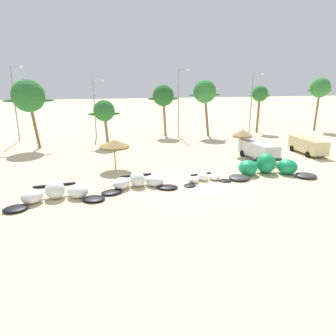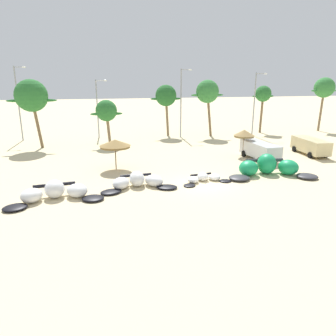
{
  "view_description": "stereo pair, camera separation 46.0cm",
  "coord_description": "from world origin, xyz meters",
  "px_view_note": "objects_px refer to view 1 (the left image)",
  "views": [
    {
      "loc": [
        -9.18,
        -22.98,
        8.28
      ],
      "look_at": [
        -2.55,
        2.0,
        1.0
      ],
      "focal_mm": 33.21,
      "sensor_mm": 36.0,
      "label": 1
    },
    {
      "loc": [
        -8.73,
        -23.09,
        8.28
      ],
      "look_at": [
        -2.55,
        2.0,
        1.0
      ],
      "focal_mm": 33.21,
      "sensor_mm": 36.0,
      "label": 2
    }
  ],
  "objects_px": {
    "beach_umbrella_middle": "(242,133)",
    "palm_right_of_gap": "(320,88)",
    "kite_center": "(268,167)",
    "beach_umbrella_near_van": "(114,144)",
    "palm_center_right": "(260,95)",
    "palm_center_left": "(205,92)",
    "parked_van": "(307,145)",
    "lamppost_west_center": "(95,105)",
    "kite_far_left": "(55,193)",
    "palm_left_of_gap": "(163,96)",
    "parked_car_second": "(258,149)",
    "kite_left_of_center": "(204,178)",
    "palm_left": "(104,111)",
    "kite_left": "(138,182)",
    "palm_leftmost": "(28,96)",
    "lamppost_west": "(15,101)",
    "lamppost_east_center": "(179,100)",
    "lamppost_east": "(252,101)"
  },
  "relations": [
    {
      "from": "kite_left",
      "to": "lamppost_west",
      "type": "xyz_separation_m",
      "value": [
        -12.89,
        24.15,
        5.17
      ]
    },
    {
      "from": "beach_umbrella_middle",
      "to": "palm_left_of_gap",
      "type": "xyz_separation_m",
      "value": [
        -5.32,
        15.34,
        3.44
      ]
    },
    {
      "from": "kite_left",
      "to": "lamppost_west_center",
      "type": "relative_size",
      "value": 0.75
    },
    {
      "from": "kite_far_left",
      "to": "kite_center",
      "type": "relative_size",
      "value": 0.85
    },
    {
      "from": "kite_left_of_center",
      "to": "beach_umbrella_near_van",
      "type": "height_order",
      "value": "beach_umbrella_near_van"
    },
    {
      "from": "kite_left_of_center",
      "to": "lamppost_east",
      "type": "bearing_deg",
      "value": 52.25
    },
    {
      "from": "beach_umbrella_near_van",
      "to": "lamppost_east",
      "type": "xyz_separation_m",
      "value": [
        22.42,
        14.35,
        2.76
      ]
    },
    {
      "from": "parked_car_second",
      "to": "palm_left_of_gap",
      "type": "height_order",
      "value": "palm_left_of_gap"
    },
    {
      "from": "lamppost_west_center",
      "to": "kite_far_left",
      "type": "bearing_deg",
      "value": -98.94
    },
    {
      "from": "parked_van",
      "to": "palm_center_right",
      "type": "xyz_separation_m",
      "value": [
        2.71,
        15.7,
        5.02
      ]
    },
    {
      "from": "beach_umbrella_middle",
      "to": "palm_center_left",
      "type": "height_order",
      "value": "palm_center_left"
    },
    {
      "from": "beach_umbrella_near_van",
      "to": "parked_car_second",
      "type": "bearing_deg",
      "value": 1.15
    },
    {
      "from": "palm_left_of_gap",
      "to": "parked_car_second",
      "type": "bearing_deg",
      "value": -69.6
    },
    {
      "from": "parked_van",
      "to": "parked_car_second",
      "type": "height_order",
      "value": "same"
    },
    {
      "from": "kite_far_left",
      "to": "beach_umbrella_middle",
      "type": "distance_m",
      "value": 21.47
    },
    {
      "from": "beach_umbrella_near_van",
      "to": "parked_car_second",
      "type": "height_order",
      "value": "beach_umbrella_near_van"
    },
    {
      "from": "kite_center",
      "to": "beach_umbrella_near_van",
      "type": "height_order",
      "value": "beach_umbrella_near_van"
    },
    {
      "from": "palm_left",
      "to": "parked_car_second",
      "type": "bearing_deg",
      "value": -36.58
    },
    {
      "from": "kite_far_left",
      "to": "palm_leftmost",
      "type": "distance_m",
      "value": 20.64
    },
    {
      "from": "kite_center",
      "to": "palm_center_left",
      "type": "relative_size",
      "value": 0.98
    },
    {
      "from": "beach_umbrella_middle",
      "to": "lamppost_west",
      "type": "bearing_deg",
      "value": 147.91
    },
    {
      "from": "beach_umbrella_near_van",
      "to": "parked_van",
      "type": "height_order",
      "value": "beach_umbrella_near_van"
    },
    {
      "from": "kite_far_left",
      "to": "lamppost_east_center",
      "type": "height_order",
      "value": "lamppost_east_center"
    },
    {
      "from": "beach_umbrella_middle",
      "to": "parked_van",
      "type": "height_order",
      "value": "beach_umbrella_middle"
    },
    {
      "from": "kite_center",
      "to": "lamppost_west_center",
      "type": "height_order",
      "value": "lamppost_west_center"
    },
    {
      "from": "beach_umbrella_near_van",
      "to": "lamppost_west_center",
      "type": "height_order",
      "value": "lamppost_west_center"
    },
    {
      "from": "palm_left",
      "to": "palm_right_of_gap",
      "type": "bearing_deg",
      "value": 6.46
    },
    {
      "from": "beach_umbrella_middle",
      "to": "palm_right_of_gap",
      "type": "xyz_separation_m",
      "value": [
        21.3,
        13.9,
        4.48
      ]
    },
    {
      "from": "kite_far_left",
      "to": "palm_left_of_gap",
      "type": "xyz_separation_m",
      "value": [
        14.08,
        24.32,
        5.53
      ]
    },
    {
      "from": "parked_car_second",
      "to": "palm_center_right",
      "type": "xyz_separation_m",
      "value": [
        9.59,
        16.41,
        5.01
      ]
    },
    {
      "from": "palm_left_of_gap",
      "to": "lamppost_east_center",
      "type": "relative_size",
      "value": 0.77
    },
    {
      "from": "kite_center",
      "to": "parked_van",
      "type": "distance_m",
      "value": 11.02
    },
    {
      "from": "kite_left_of_center",
      "to": "lamppost_west",
      "type": "xyz_separation_m",
      "value": [
        -18.59,
        24.03,
        5.36
      ]
    },
    {
      "from": "palm_center_right",
      "to": "beach_umbrella_near_van",
      "type": "bearing_deg",
      "value": -146.3
    },
    {
      "from": "palm_left_of_gap",
      "to": "palm_center_left",
      "type": "relative_size",
      "value": 0.92
    },
    {
      "from": "kite_left_of_center",
      "to": "palm_right_of_gap",
      "type": "relative_size",
      "value": 0.52
    },
    {
      "from": "parked_van",
      "to": "palm_leftmost",
      "type": "relative_size",
      "value": 0.64
    },
    {
      "from": "parked_van",
      "to": "palm_center_right",
      "type": "height_order",
      "value": "palm_center_right"
    },
    {
      "from": "palm_left_of_gap",
      "to": "palm_right_of_gap",
      "type": "xyz_separation_m",
      "value": [
        26.62,
        -1.44,
        1.04
      ]
    },
    {
      "from": "palm_center_left",
      "to": "lamppost_east",
      "type": "bearing_deg",
      "value": -9.17
    },
    {
      "from": "parked_car_second",
      "to": "palm_center_left",
      "type": "xyz_separation_m",
      "value": [
        -0.39,
        15.22,
        5.55
      ]
    },
    {
      "from": "palm_leftmost",
      "to": "lamppost_west",
      "type": "xyz_separation_m",
      "value": [
        -2.67,
        6.0,
        -0.82
      ]
    },
    {
      "from": "palm_left_of_gap",
      "to": "palm_center_left",
      "type": "height_order",
      "value": "palm_center_left"
    },
    {
      "from": "parked_van",
      "to": "lamppost_east",
      "type": "height_order",
      "value": "lamppost_east"
    },
    {
      "from": "palm_leftmost",
      "to": "palm_left",
      "type": "distance_m",
      "value": 9.13
    },
    {
      "from": "palm_center_right",
      "to": "lamppost_east_center",
      "type": "height_order",
      "value": "lamppost_east_center"
    },
    {
      "from": "palm_leftmost",
      "to": "lamppost_west_center",
      "type": "xyz_separation_m",
      "value": [
        8.07,
        6.3,
        -1.72
      ]
    },
    {
      "from": "lamppost_west_center",
      "to": "palm_center_right",
      "type": "bearing_deg",
      "value": -4.33
    },
    {
      "from": "kite_far_left",
      "to": "lamppost_west",
      "type": "height_order",
      "value": "lamppost_west"
    },
    {
      "from": "kite_left_of_center",
      "to": "beach_umbrella_middle",
      "type": "height_order",
      "value": "beach_umbrella_middle"
    }
  ]
}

